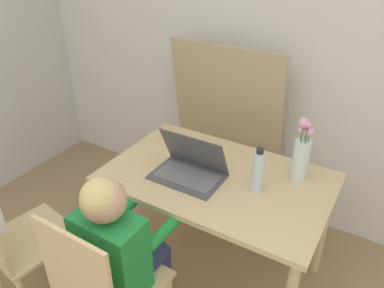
{
  "coord_description": "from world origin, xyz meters",
  "views": [
    {
      "loc": [
        0.44,
        -0.05,
        1.85
      ],
      "look_at": [
        -0.41,
        1.38,
        0.89
      ],
      "focal_mm": 35.0,
      "sensor_mm": 36.0,
      "label": 1
    }
  ],
  "objects_px": {
    "person_seated": "(119,243)",
    "laptop": "(190,166)",
    "water_bottle": "(258,171)",
    "chair_spare": "(0,225)",
    "flower_vase": "(302,153)"
  },
  "relations": [
    {
      "from": "chair_spare",
      "to": "flower_vase",
      "type": "bearing_deg",
      "value": -129.97
    },
    {
      "from": "chair_spare",
      "to": "laptop",
      "type": "bearing_deg",
      "value": -122.36
    },
    {
      "from": "person_seated",
      "to": "flower_vase",
      "type": "relative_size",
      "value": 2.89
    },
    {
      "from": "person_seated",
      "to": "laptop",
      "type": "bearing_deg",
      "value": -92.98
    },
    {
      "from": "laptop",
      "to": "water_bottle",
      "type": "distance_m",
      "value": 0.36
    },
    {
      "from": "chair_spare",
      "to": "person_seated",
      "type": "height_order",
      "value": "person_seated"
    },
    {
      "from": "person_seated",
      "to": "laptop",
      "type": "relative_size",
      "value": 2.78
    },
    {
      "from": "person_seated",
      "to": "flower_vase",
      "type": "distance_m",
      "value": 0.99
    },
    {
      "from": "person_seated",
      "to": "flower_vase",
      "type": "xyz_separation_m",
      "value": [
        0.54,
        0.8,
        0.21
      ]
    },
    {
      "from": "flower_vase",
      "to": "person_seated",
      "type": "bearing_deg",
      "value": -123.99
    },
    {
      "from": "laptop",
      "to": "flower_vase",
      "type": "relative_size",
      "value": 1.04
    },
    {
      "from": "chair_spare",
      "to": "person_seated",
      "type": "bearing_deg",
      "value": -154.37
    },
    {
      "from": "laptop",
      "to": "person_seated",
      "type": "bearing_deg",
      "value": -94.02
    },
    {
      "from": "person_seated",
      "to": "water_bottle",
      "type": "xyz_separation_m",
      "value": [
        0.39,
        0.59,
        0.17
      ]
    },
    {
      "from": "flower_vase",
      "to": "water_bottle",
      "type": "distance_m",
      "value": 0.26
    }
  ]
}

